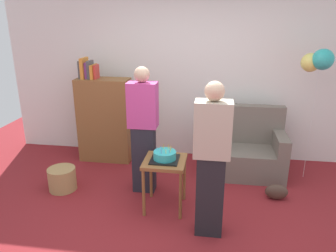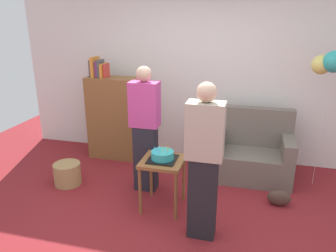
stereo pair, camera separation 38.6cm
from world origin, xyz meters
TOP-DOWN VIEW (x-y plane):
  - ground_plane at (0.00, 0.00)m, footprint 8.00×8.00m
  - wall_back at (0.00, 2.05)m, footprint 6.00×0.10m
  - couch at (0.80, 1.46)m, footprint 1.10×0.70m
  - bookshelf at (-1.35, 1.61)m, footprint 0.80×0.36m
  - side_table at (-0.19, 0.36)m, footprint 0.48×0.48m
  - birthday_cake at (-0.19, 0.36)m, footprint 0.32×0.32m
  - person_blowing_candles at (-0.53, 0.74)m, footprint 0.36×0.22m
  - person_holding_cake at (0.34, -0.04)m, footprint 0.36×0.22m
  - wicker_basket at (-1.60, 0.57)m, footprint 0.36×0.36m
  - handbag at (1.16, 0.74)m, footprint 0.28×0.14m
  - balloon_bunch at (1.62, 1.45)m, footprint 0.38×0.35m

SIDE VIEW (x-z plane):
  - ground_plane at x=0.00m, z-range 0.00..0.00m
  - handbag at x=1.16m, z-range 0.00..0.20m
  - wicker_basket at x=-1.60m, z-range 0.00..0.30m
  - couch at x=0.80m, z-range -0.14..0.82m
  - side_table at x=-0.19m, z-range 0.21..0.84m
  - birthday_cake at x=-0.19m, z-range 0.59..0.76m
  - bookshelf at x=-1.35m, z-range -0.13..1.48m
  - person_blowing_candles at x=-0.53m, z-range 0.02..1.65m
  - person_holding_cake at x=0.34m, z-range 0.02..1.65m
  - wall_back at x=0.00m, z-range 0.00..2.70m
  - balloon_bunch at x=1.62m, z-range 0.74..2.54m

